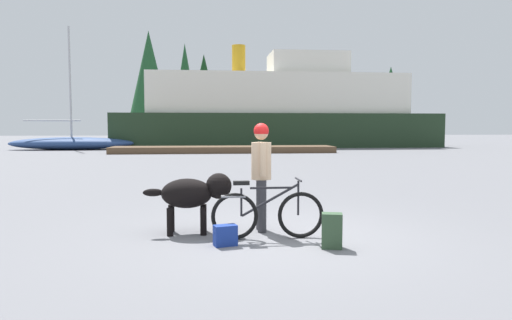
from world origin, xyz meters
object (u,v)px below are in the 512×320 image
person_cyclist (261,166)px  backpack (332,231)px  dog (194,193)px  ferry_boat (278,112)px  handbag_pannier (225,235)px  bicycle (267,214)px  sailboat_moored (72,143)px

person_cyclist → backpack: 1.66m
dog → ferry_boat: bearing=78.9°
dog → backpack: (1.92, -1.12, -0.40)m
backpack → handbag_pannier: (-1.47, 0.29, -0.10)m
bicycle → ferry_boat: 32.23m
person_cyclist → ferry_boat: ferry_boat is taller
bicycle → handbag_pannier: 0.76m
backpack → sailboat_moored: sailboat_moored is taller
ferry_boat → sailboat_moored: size_ratio=2.96×
backpack → handbag_pannier: backpack is taller
bicycle → sailboat_moored: (-10.51, 27.91, 0.11)m
ferry_boat → sailboat_moored: bearing=-166.2°
bicycle → backpack: bicycle is taller
bicycle → sailboat_moored: 29.83m
backpack → bicycle: bearing=142.6°
dog → sailboat_moored: size_ratio=0.16×
person_cyclist → ferry_boat: size_ratio=0.07×
person_cyclist → dog: person_cyclist is taller
bicycle → person_cyclist: bearing=92.5°
backpack → sailboat_moored: 30.71m
person_cyclist → handbag_pannier: bearing=-125.1°
dog → backpack: 2.26m
handbag_pannier → person_cyclist: bearing=54.9°
bicycle → dog: dog is taller
sailboat_moored → bicycle: bearing=-69.4°
dog → handbag_pannier: dog is taller
person_cyclist → dog: 1.15m
ferry_boat → bicycle: bearing=-99.1°
bicycle → handbag_pannier: (-0.64, -0.34, -0.23)m
bicycle → person_cyclist: size_ratio=0.98×
dog → sailboat_moored: sailboat_moored is taller
ferry_boat → sailboat_moored: 16.20m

